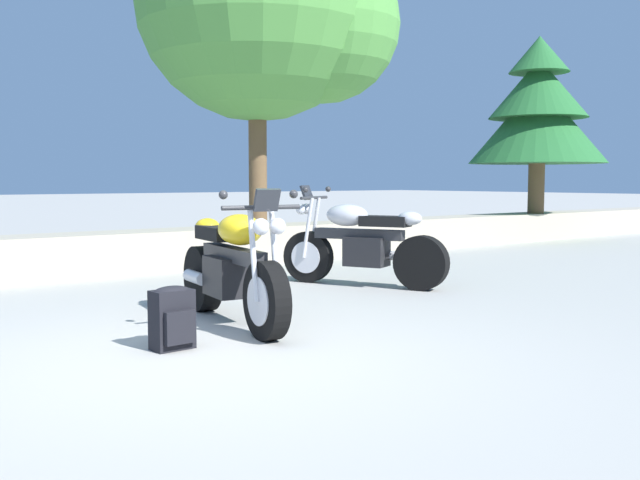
# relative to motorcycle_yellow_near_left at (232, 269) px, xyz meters

# --- Properties ---
(ground_plane) EXTENTS (120.00, 120.00, 0.00)m
(ground_plane) POSITION_rel_motorcycle_yellow_near_left_xyz_m (-0.83, -0.90, -0.49)
(ground_plane) COLOR #A3A099
(stone_wall) EXTENTS (36.00, 0.80, 0.55)m
(stone_wall) POSITION_rel_motorcycle_yellow_near_left_xyz_m (-0.83, 3.90, -0.21)
(stone_wall) COLOR #A89E89
(stone_wall) RESTS_ON ground
(motorcycle_yellow_near_left) EXTENTS (0.67, 2.06, 1.18)m
(motorcycle_yellow_near_left) POSITION_rel_motorcycle_yellow_near_left_xyz_m (0.00, 0.00, 0.00)
(motorcycle_yellow_near_left) COLOR black
(motorcycle_yellow_near_left) RESTS_ON ground
(motorcycle_silver_centre) EXTENTS (1.10, 1.93, 1.18)m
(motorcycle_silver_centre) POSITION_rel_motorcycle_yellow_near_left_xyz_m (2.36, 1.04, 0.00)
(motorcycle_silver_centre) COLOR black
(motorcycle_silver_centre) RESTS_ON ground
(rider_backpack) EXTENTS (0.31, 0.27, 0.47)m
(rider_backpack) POSITION_rel_motorcycle_yellow_near_left_xyz_m (-0.82, -0.52, -0.24)
(rider_backpack) COLOR black
(rider_backpack) RESTS_ON ground
(leafy_tree_far_left) EXTENTS (3.86, 3.67, 5.26)m
(leafy_tree_far_left) POSITION_rel_motorcycle_yellow_near_left_xyz_m (3.08, 3.98, 3.40)
(leafy_tree_far_left) COLOR brown
(leafy_tree_far_left) RESTS_ON stone_wall
(pine_tree_mid_left) EXTENTS (2.78, 2.78, 3.62)m
(pine_tree_mid_left) POSITION_rel_motorcycle_yellow_near_left_xyz_m (9.49, 3.74, 2.18)
(pine_tree_mid_left) COLOR brown
(pine_tree_mid_left) RESTS_ON stone_wall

